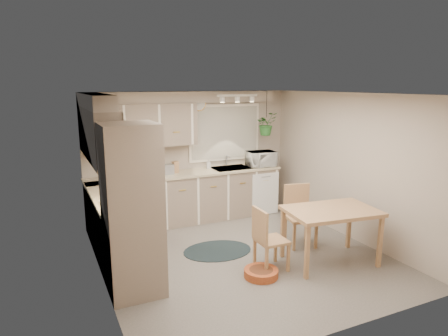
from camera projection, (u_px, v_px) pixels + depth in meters
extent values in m
plane|color=slate|center=(241.00, 256.00, 6.01)|extent=(4.20, 4.20, 0.00)
plane|color=white|center=(243.00, 94.00, 5.51)|extent=(4.20, 4.20, 0.00)
cube|color=#AFA090|center=(191.00, 155.00, 7.62)|extent=(4.00, 0.04, 2.40)
cube|color=#AFA090|center=(341.00, 223.00, 3.90)|extent=(4.00, 0.04, 2.40)
cube|color=#AFA090|center=(99.00, 194.00, 4.94)|extent=(0.04, 4.20, 2.40)
cube|color=#AFA090|center=(349.00, 166.00, 6.59)|extent=(0.04, 4.20, 2.40)
cube|color=gray|center=(114.00, 226.00, 5.99)|extent=(0.60, 1.85, 0.90)
cube|color=gray|center=(187.00, 198.00, 7.43)|extent=(3.60, 0.60, 0.90)
cube|color=beige|center=(113.00, 195.00, 5.90)|extent=(0.64, 1.89, 0.04)
cube|color=beige|center=(187.00, 174.00, 7.32)|extent=(3.64, 0.64, 0.04)
cube|color=gray|center=(132.00, 211.00, 4.77)|extent=(0.65, 0.65, 2.10)
cube|color=white|center=(158.00, 207.00, 4.90)|extent=(0.02, 0.56, 0.58)
cube|color=gray|center=(99.00, 134.00, 5.76)|extent=(0.35, 2.00, 0.75)
cube|color=gray|center=(140.00, 126.00, 6.93)|extent=(2.00, 0.35, 0.75)
cube|color=#AFA090|center=(95.00, 101.00, 5.66)|extent=(0.30, 2.00, 0.20)
cube|color=#AFA090|center=(183.00, 97.00, 7.18)|extent=(3.60, 0.30, 0.20)
cube|color=white|center=(121.00, 204.00, 5.39)|extent=(0.52, 0.58, 0.02)
cube|color=white|center=(118.00, 171.00, 5.28)|extent=(0.40, 0.60, 0.14)
cube|color=beige|center=(225.00, 133.00, 7.80)|extent=(1.40, 0.02, 1.00)
cube|color=white|center=(225.00, 132.00, 7.81)|extent=(1.50, 0.02, 1.10)
cube|color=#A0A2A8|center=(231.00, 170.00, 7.71)|extent=(0.70, 0.48, 0.10)
cube|color=white|center=(265.00, 194.00, 7.78)|extent=(0.58, 0.02, 0.83)
cube|color=white|center=(237.00, 95.00, 7.19)|extent=(0.80, 0.04, 0.04)
cylinder|color=gold|center=(198.00, 103.00, 7.46)|extent=(0.30, 0.03, 0.30)
cube|color=tan|center=(330.00, 236.00, 5.73)|extent=(1.36, 1.00, 0.80)
cube|color=tan|center=(272.00, 239.00, 5.50)|extent=(0.43, 0.43, 0.89)
cube|color=tan|center=(301.00, 216.00, 6.32)|extent=(0.53, 0.53, 0.96)
ellipsoid|color=black|center=(217.00, 251.00, 6.18)|extent=(1.15, 0.92, 0.01)
cylinder|color=#BA5F25|center=(261.00, 273.00, 5.34)|extent=(0.54, 0.54, 0.11)
imported|color=white|center=(261.00, 157.00, 7.83)|extent=(0.56, 0.33, 0.36)
imported|color=white|center=(209.00, 166.00, 7.66)|extent=(0.12, 0.18, 0.08)
imported|color=#296528|center=(266.00, 126.00, 7.74)|extent=(0.42, 0.46, 0.35)
cube|color=black|center=(133.00, 168.00, 6.89)|extent=(0.24, 0.27, 0.34)
cube|color=#A0A2A8|center=(166.00, 169.00, 7.16)|extent=(0.30, 0.19, 0.18)
cube|color=tan|center=(175.00, 167.00, 7.27)|extent=(0.12, 0.12, 0.22)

